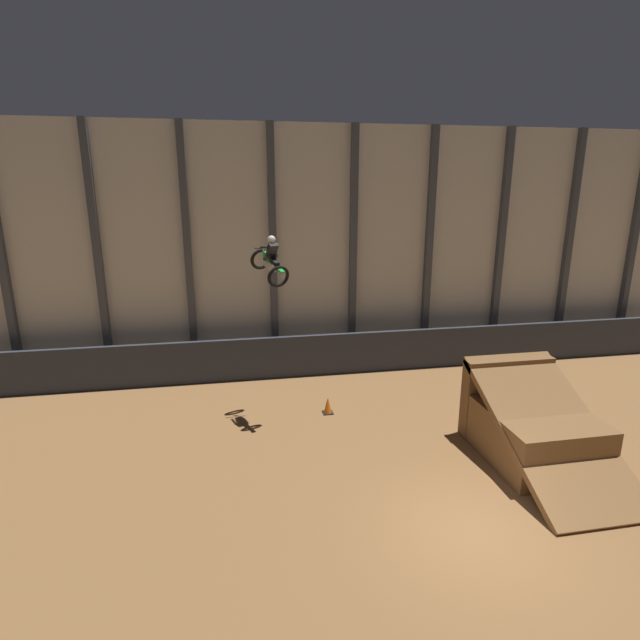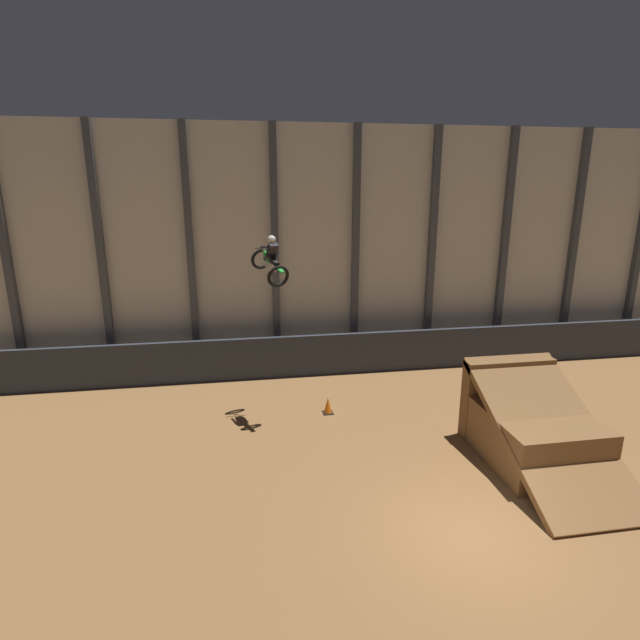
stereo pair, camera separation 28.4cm
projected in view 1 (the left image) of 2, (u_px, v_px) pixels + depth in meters
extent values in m
plane|color=olive|center=(474.00, 533.00, 11.34)|extent=(60.00, 60.00, 0.00)
cube|color=beige|center=(352.00, 249.00, 21.17)|extent=(32.00, 0.12, 10.03)
cube|color=#3D424C|center=(2.00, 258.00, 18.59)|extent=(0.28, 0.28, 10.03)
cube|color=#3D424C|center=(98.00, 256.00, 19.19)|extent=(0.28, 0.28, 10.03)
cube|color=#3D424C|center=(188.00, 254.00, 19.78)|extent=(0.28, 0.28, 10.03)
cube|color=#3D424C|center=(273.00, 252.00, 20.38)|extent=(0.28, 0.28, 10.03)
cube|color=#3D424C|center=(353.00, 250.00, 20.98)|extent=(0.28, 0.28, 10.03)
cube|color=#3D424C|center=(429.00, 248.00, 21.57)|extent=(0.28, 0.28, 10.03)
cube|color=#3D424C|center=(500.00, 246.00, 22.17)|extent=(0.28, 0.28, 10.03)
cube|color=#3D424C|center=(568.00, 245.00, 22.76)|extent=(0.28, 0.28, 10.03)
cube|color=#3D424C|center=(633.00, 243.00, 23.36)|extent=(0.28, 0.28, 10.03)
cube|color=#2D333D|center=(359.00, 353.00, 20.89)|extent=(31.36, 0.20, 1.73)
cube|color=brown|center=(532.00, 433.00, 14.39)|extent=(2.77, 3.50, 1.49)
cube|color=brown|center=(506.00, 396.00, 15.68)|extent=(2.83, 0.50, 2.49)
cube|color=olive|center=(550.00, 429.00, 13.55)|extent=(2.83, 5.08, 2.66)
torus|color=black|center=(261.00, 259.00, 16.48)|extent=(0.79, 0.52, 0.73)
torus|color=black|center=(278.00, 277.00, 15.44)|extent=(0.79, 0.52, 0.73)
cube|color=#B7B7BC|center=(270.00, 265.00, 15.87)|extent=(0.36, 0.60, 0.41)
cube|color=green|center=(269.00, 257.00, 15.90)|extent=(0.35, 0.53, 0.35)
cube|color=black|center=(274.00, 261.00, 15.59)|extent=(0.34, 0.59, 0.26)
cube|color=green|center=(280.00, 270.00, 15.25)|extent=(0.25, 0.39, 0.15)
cylinder|color=#B7B7BC|center=(264.00, 254.00, 16.23)|extent=(0.09, 0.13, 0.55)
cylinder|color=black|center=(265.00, 248.00, 16.09)|extent=(0.66, 0.08, 0.04)
cube|color=black|center=(272.00, 250.00, 15.61)|extent=(0.40, 0.49, 0.52)
sphere|color=silver|center=(272.00, 240.00, 15.53)|extent=(0.35, 0.39, 0.32)
cylinder|color=black|center=(267.00, 258.00, 15.72)|extent=(0.25, 0.44, 0.24)
cylinder|color=black|center=(274.00, 257.00, 15.83)|extent=(0.25, 0.44, 0.24)
cylinder|color=black|center=(264.00, 247.00, 15.70)|extent=(0.25, 0.52, 0.12)
cylinder|color=black|center=(274.00, 247.00, 15.85)|extent=(0.25, 0.52, 0.12)
cube|color=black|center=(328.00, 413.00, 17.31)|extent=(0.36, 0.36, 0.03)
cone|color=orange|center=(328.00, 405.00, 17.24)|extent=(0.28, 0.28, 0.55)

